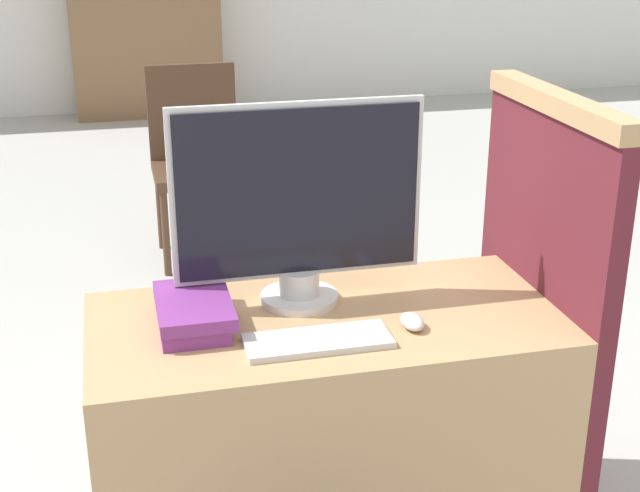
% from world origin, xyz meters
% --- Properties ---
extents(desk, '(1.15, 0.57, 0.75)m').
position_xyz_m(desk, '(0.00, 0.28, 0.37)').
color(desk, tan).
rests_on(desk, ground_plane).
extents(carrel_divider, '(0.07, 0.67, 1.26)m').
position_xyz_m(carrel_divider, '(0.60, 0.33, 0.64)').
color(carrel_divider, '#5B1E28').
rests_on(carrel_divider, ground_plane).
extents(monitor, '(0.62, 0.20, 0.51)m').
position_xyz_m(monitor, '(-0.04, 0.39, 1.00)').
color(monitor, silver).
rests_on(monitor, desk).
extents(keyboard, '(0.34, 0.13, 0.02)m').
position_xyz_m(keyboard, '(-0.05, 0.15, 0.75)').
color(keyboard, silver).
rests_on(keyboard, desk).
extents(mouse, '(0.05, 0.08, 0.03)m').
position_xyz_m(mouse, '(0.19, 0.18, 0.76)').
color(mouse, silver).
rests_on(mouse, desk).
extents(book_stack, '(0.18, 0.27, 0.07)m').
position_xyz_m(book_stack, '(-0.32, 0.31, 0.78)').
color(book_stack, '#7A3384').
rests_on(book_stack, desk).
extents(far_chair, '(0.44, 0.44, 0.95)m').
position_xyz_m(far_chair, '(-0.07, 2.70, 0.53)').
color(far_chair, '#4C3323').
rests_on(far_chair, ground_plane).
extents(bookshelf_far, '(1.21, 0.32, 1.91)m').
position_xyz_m(bookshelf_far, '(-0.12, 5.99, 0.95)').
color(bookshelf_far, '#846042').
rests_on(bookshelf_far, ground_plane).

